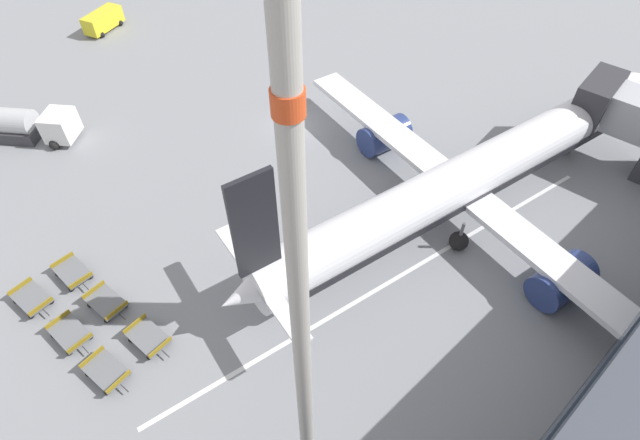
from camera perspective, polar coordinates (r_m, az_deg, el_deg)
The scene contains 12 objects.
ground_plane at distance 46.33m, azimuth -2.92°, elevation 10.75°, with size 500.00×500.00×0.00m, color gray.
airplane at distance 37.82m, azimuth 16.87°, elevation 4.67°, with size 34.95×40.43×12.03m.
fuel_tanker_primary at distance 51.47m, azimuth -31.27°, elevation 9.28°, with size 8.76×8.19×3.00m.
service_van at distance 66.17m, azimuth -23.55°, elevation 20.20°, with size 3.65×5.19×2.08m.
baggage_dolly_row_near_col_a at distance 37.57m, azimuth -30.06°, elevation -7.79°, with size 3.38×2.05×0.92m.
baggage_dolly_row_near_col_b at distance 34.84m, azimuth -26.65°, elevation -11.51°, with size 3.37×1.98×0.92m.
baggage_dolly_row_near_col_c at distance 32.59m, azimuth -23.22°, elevation -15.61°, with size 3.38×2.08×0.92m.
baggage_dolly_row_mid_a_col_a at distance 37.72m, azimuth -26.42°, elevation -5.40°, with size 3.35×1.92×0.92m.
baggage_dolly_row_mid_a_col_b at distance 35.25m, azimuth -23.24°, elevation -8.65°, with size 3.38×2.03×0.92m.
baggage_dolly_row_mid_a_col_c at distance 32.86m, azimuth -19.02°, elevation -12.59°, with size 3.37×2.00×0.92m.
apron_light_mast at distance 15.13m, azimuth -2.45°, elevation -8.53°, with size 2.00×0.73×27.74m.
stand_guidance_stripe at distance 34.55m, azimuth 8.82°, elevation -6.52°, with size 5.70×36.17×0.01m.
Camera 1 is at (28.98, -23.27, 27.66)m, focal length 28.00 mm.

